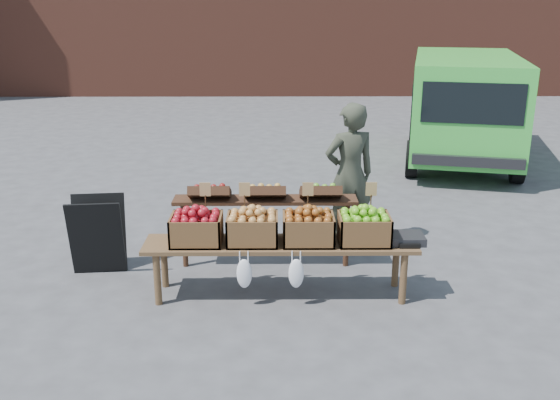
{
  "coord_description": "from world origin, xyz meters",
  "views": [
    {
      "loc": [
        -0.4,
        -6.23,
        2.87
      ],
      "look_at": [
        -0.36,
        0.01,
        0.85
      ],
      "focal_mm": 40.0,
      "sensor_mm": 36.0,
      "label": 1
    }
  ],
  "objects_px": {
    "weighing_scale": "(407,238)",
    "chalkboard_sign": "(98,235)",
    "back_table": "(265,222)",
    "crate_green_apples": "(364,229)",
    "delivery_van": "(463,109)",
    "display_bench": "(280,269)",
    "crate_golden_apples": "(196,229)",
    "crate_red_apples": "(308,229)",
    "vendor": "(349,175)",
    "crate_russet_pears": "(252,229)"
  },
  "relations": [
    {
      "from": "crate_red_apples",
      "to": "back_table",
      "type": "bearing_deg",
      "value": 121.12
    },
    {
      "from": "back_table",
      "to": "crate_green_apples",
      "type": "bearing_deg",
      "value": -36.18
    },
    {
      "from": "crate_russet_pears",
      "to": "vendor",
      "type": "bearing_deg",
      "value": 51.97
    },
    {
      "from": "delivery_van",
      "to": "crate_russet_pears",
      "type": "xyz_separation_m",
      "value": [
        -3.64,
        -5.51,
        -0.24
      ]
    },
    {
      "from": "chalkboard_sign",
      "to": "crate_golden_apples",
      "type": "bearing_deg",
      "value": -32.33
    },
    {
      "from": "delivery_van",
      "to": "crate_red_apples",
      "type": "relative_size",
      "value": 8.51
    },
    {
      "from": "vendor",
      "to": "crate_red_apples",
      "type": "relative_size",
      "value": 3.47
    },
    {
      "from": "display_bench",
      "to": "crate_golden_apples",
      "type": "distance_m",
      "value": 0.93
    },
    {
      "from": "weighing_scale",
      "to": "display_bench",
      "type": "bearing_deg",
      "value": 180.0
    },
    {
      "from": "back_table",
      "to": "chalkboard_sign",
      "type": "bearing_deg",
      "value": -175.45
    },
    {
      "from": "delivery_van",
      "to": "display_bench",
      "type": "distance_m",
      "value": 6.5
    },
    {
      "from": "back_table",
      "to": "crate_red_apples",
      "type": "height_order",
      "value": "back_table"
    },
    {
      "from": "delivery_van",
      "to": "vendor",
      "type": "xyz_separation_m",
      "value": [
        -2.53,
        -4.09,
        -0.09
      ]
    },
    {
      "from": "crate_golden_apples",
      "to": "crate_green_apples",
      "type": "bearing_deg",
      "value": 0.0
    },
    {
      "from": "chalkboard_sign",
      "to": "crate_russet_pears",
      "type": "bearing_deg",
      "value": -24.45
    },
    {
      "from": "delivery_van",
      "to": "display_bench",
      "type": "xyz_separation_m",
      "value": [
        -3.37,
        -5.51,
        -0.67
      ]
    },
    {
      "from": "vendor",
      "to": "chalkboard_sign",
      "type": "bearing_deg",
      "value": -0.45
    },
    {
      "from": "vendor",
      "to": "weighing_scale",
      "type": "distance_m",
      "value": 1.5
    },
    {
      "from": "vendor",
      "to": "chalkboard_sign",
      "type": "relative_size",
      "value": 2.01
    },
    {
      "from": "back_table",
      "to": "display_bench",
      "type": "distance_m",
      "value": 0.77
    },
    {
      "from": "weighing_scale",
      "to": "crate_russet_pears",
      "type": "bearing_deg",
      "value": 180.0
    },
    {
      "from": "crate_red_apples",
      "to": "display_bench",
      "type": "bearing_deg",
      "value": 180.0
    },
    {
      "from": "chalkboard_sign",
      "to": "crate_golden_apples",
      "type": "relative_size",
      "value": 1.73
    },
    {
      "from": "crate_green_apples",
      "to": "back_table",
      "type": "bearing_deg",
      "value": 143.82
    },
    {
      "from": "chalkboard_sign",
      "to": "crate_golden_apples",
      "type": "height_order",
      "value": "chalkboard_sign"
    },
    {
      "from": "delivery_van",
      "to": "back_table",
      "type": "distance_m",
      "value": 5.97
    },
    {
      "from": "display_bench",
      "to": "crate_golden_apples",
      "type": "bearing_deg",
      "value": 180.0
    },
    {
      "from": "back_table",
      "to": "display_bench",
      "type": "bearing_deg",
      "value": -77.5
    },
    {
      "from": "crate_golden_apples",
      "to": "delivery_van",
      "type": "bearing_deg",
      "value": 52.75
    },
    {
      "from": "vendor",
      "to": "weighing_scale",
      "type": "xyz_separation_m",
      "value": [
        0.41,
        -1.42,
        -0.26
      ]
    },
    {
      "from": "vendor",
      "to": "crate_red_apples",
      "type": "xyz_separation_m",
      "value": [
        -0.56,
        -1.42,
        -0.16
      ]
    },
    {
      "from": "crate_red_apples",
      "to": "crate_green_apples",
      "type": "relative_size",
      "value": 1.0
    },
    {
      "from": "delivery_van",
      "to": "chalkboard_sign",
      "type": "height_order",
      "value": "delivery_van"
    },
    {
      "from": "back_table",
      "to": "weighing_scale",
      "type": "bearing_deg",
      "value": -27.06
    },
    {
      "from": "back_table",
      "to": "crate_russet_pears",
      "type": "relative_size",
      "value": 4.2
    },
    {
      "from": "crate_red_apples",
      "to": "weighing_scale",
      "type": "xyz_separation_m",
      "value": [
        0.97,
        0.0,
        -0.1
      ]
    },
    {
      "from": "chalkboard_sign",
      "to": "display_bench",
      "type": "height_order",
      "value": "chalkboard_sign"
    },
    {
      "from": "crate_red_apples",
      "to": "crate_green_apples",
      "type": "xyz_separation_m",
      "value": [
        0.55,
        0.0,
        0.0
      ]
    },
    {
      "from": "chalkboard_sign",
      "to": "delivery_van",
      "type": "bearing_deg",
      "value": 37.0
    },
    {
      "from": "vendor",
      "to": "weighing_scale",
      "type": "height_order",
      "value": "vendor"
    },
    {
      "from": "chalkboard_sign",
      "to": "crate_red_apples",
      "type": "height_order",
      "value": "chalkboard_sign"
    },
    {
      "from": "chalkboard_sign",
      "to": "crate_red_apples",
      "type": "distance_m",
      "value": 2.34
    },
    {
      "from": "back_table",
      "to": "weighing_scale",
      "type": "relative_size",
      "value": 6.18
    },
    {
      "from": "chalkboard_sign",
      "to": "crate_golden_apples",
      "type": "xyz_separation_m",
      "value": [
        1.15,
        -0.58,
        0.28
      ]
    },
    {
      "from": "vendor",
      "to": "weighing_scale",
      "type": "relative_size",
      "value": 5.1
    },
    {
      "from": "display_bench",
      "to": "crate_red_apples",
      "type": "distance_m",
      "value": 0.51
    },
    {
      "from": "delivery_van",
      "to": "crate_golden_apples",
      "type": "relative_size",
      "value": 8.51
    },
    {
      "from": "display_bench",
      "to": "weighing_scale",
      "type": "xyz_separation_m",
      "value": [
        1.25,
        0.0,
        0.33
      ]
    },
    {
      "from": "weighing_scale",
      "to": "chalkboard_sign",
      "type": "bearing_deg",
      "value": 169.88
    },
    {
      "from": "chalkboard_sign",
      "to": "weighing_scale",
      "type": "height_order",
      "value": "chalkboard_sign"
    }
  ]
}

